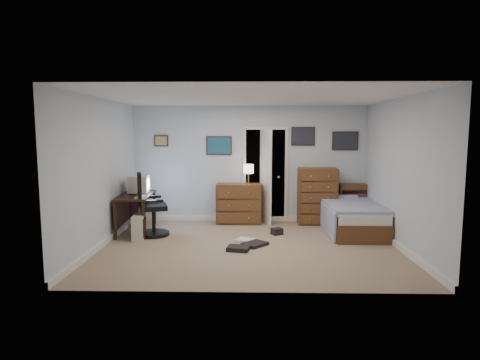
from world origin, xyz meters
name	(u,v)px	position (x,y,z in m)	size (l,w,h in m)	color
floor	(249,247)	(0.00, 0.00, -0.01)	(5.00, 4.00, 0.02)	tan
computer_desk	(131,203)	(-2.29, 0.96, 0.56)	(0.67, 1.31, 0.73)	black
crt_monitor	(139,184)	(-2.18, 1.12, 0.92)	(0.40, 0.38, 0.35)	beige
keyboard	(140,197)	(-2.02, 0.62, 0.75)	(0.15, 0.39, 0.02)	beige
pc_tower	(139,227)	(-2.00, 0.42, 0.22)	(0.23, 0.42, 0.44)	beige
office_chair	(150,212)	(-1.85, 0.66, 0.46)	(0.72, 0.72, 1.19)	black
media_stack	(136,207)	(-2.32, 1.36, 0.42)	(0.17, 0.17, 0.83)	maroon
low_dresser	(239,203)	(-0.21, 1.77, 0.42)	(0.95, 0.48, 0.85)	brown
table_lamp	(249,170)	(-0.01, 1.78, 1.15)	(0.22, 0.22, 0.41)	gold
doorway	(265,174)	(0.35, 2.27, 1.00)	(0.96, 1.12, 2.05)	black
tall_dresser	(317,196)	(1.44, 1.75, 0.59)	(0.81, 0.47, 1.18)	brown
headboard_bookcase	(361,202)	(2.39, 1.86, 0.45)	(0.94, 0.29, 0.84)	brown
bed	(351,217)	(1.99, 1.06, 0.30)	(1.03, 1.91, 0.63)	brown
wall_posters	(276,141)	(0.57, 1.98, 1.75)	(4.38, 0.04, 0.60)	#331E11
floor_clutter	(253,242)	(0.06, 0.12, 0.04)	(1.03, 1.34, 0.12)	black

